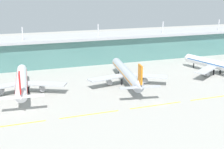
% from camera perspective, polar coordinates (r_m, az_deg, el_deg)
% --- Properties ---
extents(ground_plane, '(600.00, 600.00, 0.00)m').
position_cam_1_polar(ground_plane, '(159.99, 8.72, -5.27)').
color(ground_plane, '#A8A59E').
extents(terminal_building, '(288.00, 34.00, 29.89)m').
position_cam_1_polar(terminal_building, '(251.18, -2.86, 4.82)').
color(terminal_building, slate).
rests_on(terminal_building, ground).
extents(airliner_near_middle, '(48.59, 67.26, 18.90)m').
position_cam_1_polar(airliner_near_middle, '(179.66, -15.99, -1.26)').
color(airliner_near_middle, white).
rests_on(airliner_near_middle, ground).
extents(airliner_center, '(48.04, 70.87, 18.90)m').
position_cam_1_polar(airliner_center, '(189.72, 2.62, 0.17)').
color(airliner_center, '#ADB2BC').
rests_on(airliner_center, ground).
extents(airliner_far_middle, '(47.88, 59.22, 18.90)m').
position_cam_1_polar(airliner_far_middle, '(223.41, 18.23, 1.69)').
color(airliner_far_middle, white).
rests_on(airliner_far_middle, ground).
extents(taxiway_stripe_west, '(28.00, 0.70, 0.04)m').
position_cam_1_polar(taxiway_stripe_west, '(140.85, -17.59, -8.71)').
color(taxiway_stripe_west, yellow).
rests_on(taxiway_stripe_west, ground).
extents(taxiway_stripe_mid_west, '(28.00, 0.70, 0.04)m').
position_cam_1_polar(taxiway_stripe_mid_west, '(145.67, -4.05, -7.20)').
color(taxiway_stripe_mid_west, yellow).
rests_on(taxiway_stripe_mid_west, ground).
extents(taxiway_stripe_centre, '(28.00, 0.70, 0.04)m').
position_cam_1_polar(taxiway_stripe_centre, '(157.83, 7.93, -5.52)').
color(taxiway_stripe_centre, yellow).
rests_on(taxiway_stripe_centre, ground).
extents(taxiway_stripe_mid_east, '(28.00, 0.70, 0.04)m').
position_cam_1_polar(taxiway_stripe_mid_east, '(175.82, 17.77, -3.95)').
color(taxiway_stripe_mid_east, yellow).
rests_on(taxiway_stripe_mid_east, ground).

